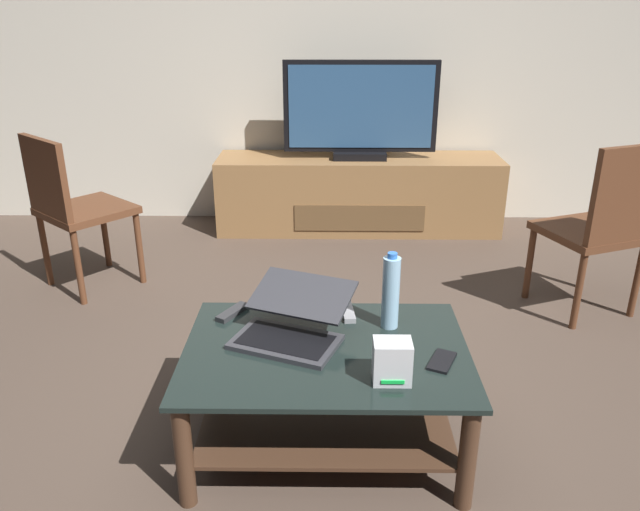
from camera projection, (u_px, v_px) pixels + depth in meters
name	position (u px, v px, depth m)	size (l,w,h in m)	color
ground_plane	(314.00, 421.00, 2.48)	(7.68, 7.68, 0.00)	#4C3D33
back_wall	(321.00, 23.00, 4.34)	(6.40, 0.12, 2.80)	beige
coffee_table	(326.00, 380.00, 2.25)	(1.01, 0.71, 0.41)	black
media_cabinet	(358.00, 194.00, 4.47)	(2.00, 0.47, 0.53)	olive
television	(360.00, 112.00, 4.23)	(1.05, 0.20, 0.66)	black
dining_chair	(603.00, 223.00, 3.14)	(0.57, 0.57, 0.93)	#59331E
side_chair	(72.00, 204.00, 3.44)	(0.62, 0.62, 0.89)	#59331E
laptop	(292.00, 322.00, 2.26)	(0.48, 0.49, 0.17)	#333338
router_box	(392.00, 361.00, 1.99)	(0.12, 0.10, 0.14)	silver
water_bottle_near	(391.00, 292.00, 2.30)	(0.07, 0.07, 0.30)	#99C6E5
cell_phone	(442.00, 361.00, 2.11)	(0.07, 0.14, 0.01)	black
tv_remote	(348.00, 312.00, 2.44)	(0.04, 0.16, 0.02)	#99999E
soundbar_remote	(233.00, 312.00, 2.43)	(0.04, 0.16, 0.02)	#2D2D30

